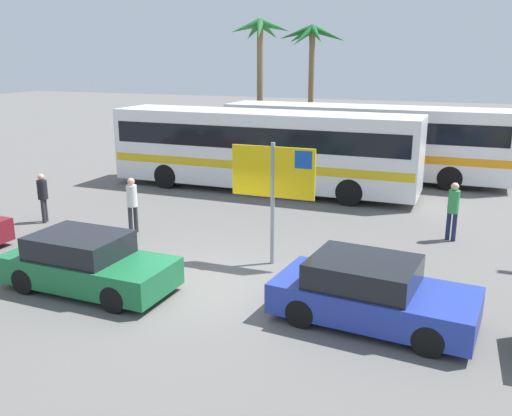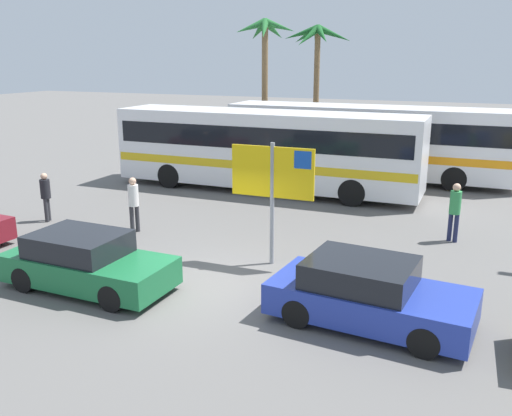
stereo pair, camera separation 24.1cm
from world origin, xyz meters
name	(u,v)px [view 1 (the left image)]	position (x,y,z in m)	size (l,w,h in m)	color
ground	(205,286)	(0.00, 0.00, 0.00)	(120.00, 120.00, 0.00)	#605E5B
bus_front_coach	(263,147)	(-2.26, 9.65, 1.78)	(12.35, 2.53, 3.17)	white
bus_rear_coach	(363,138)	(1.00, 13.54, 1.78)	(12.35, 2.53, 3.17)	white
ferry_sign	(275,177)	(1.02, 1.98, 2.33)	(2.20, 0.11, 3.20)	gray
car_blue	(371,293)	(3.97, -0.41, 0.64)	(4.18, 2.23, 1.32)	#23389E
car_green	(87,263)	(-2.45, -1.18, 0.63)	(4.06, 1.83, 1.32)	#196638
pedestrian_crossing_lot	(132,201)	(-3.92, 2.88, 1.02)	(0.32, 0.32, 1.73)	#2D2D33
pedestrian_near_sign	(43,194)	(-7.26, 2.75, 0.95)	(0.32, 0.32, 1.62)	#2D2D33
pedestrian_by_bus	(453,207)	(5.23, 5.70, 1.04)	(0.32, 0.32, 1.75)	#1E2347
palm_tree_seaside	(260,49)	(-5.17, 16.86, 5.64)	(3.03, 3.05, 7.18)	brown
palm_tree_inland	(312,47)	(-3.37, 20.17, 5.77)	(3.76, 3.51, 6.99)	brown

